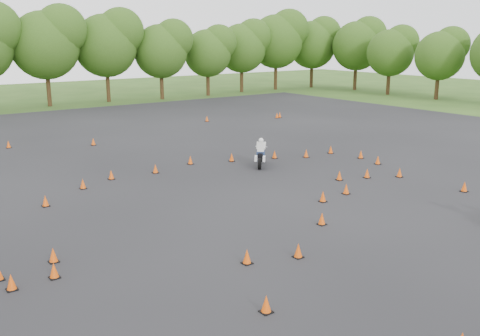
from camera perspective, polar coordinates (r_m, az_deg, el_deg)
The scene contains 5 objects.
ground at distance 21.05m, azimuth 6.45°, elevation -5.29°, with size 140.00×140.00×0.00m, color #2D5119.
asphalt_pad at distance 25.58m, azimuth -2.64°, elevation -1.73°, with size 62.00×62.00×0.00m, color black.
treeline at distance 52.97m, azimuth -17.54°, elevation 10.89°, with size 86.97×32.56×10.84m.
traffic_cones at distance 24.61m, azimuth -3.78°, elevation -1.83°, with size 35.76×33.28×0.45m.
rider_white at distance 28.96m, azimuth 2.18°, elevation 1.74°, with size 2.06×0.63×1.59m, color beige, non-canonical shape.
Camera 1 is at (-13.55, -14.58, 6.87)m, focal length 40.00 mm.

